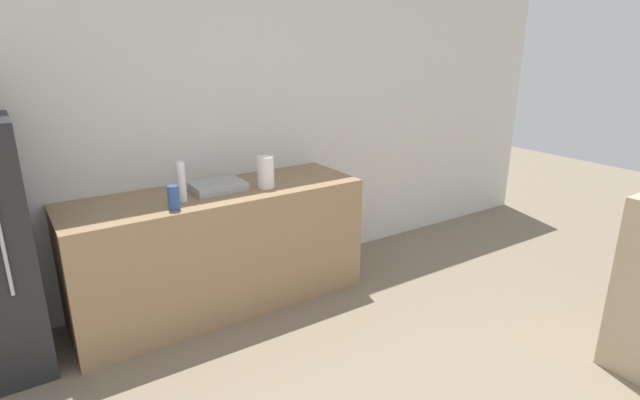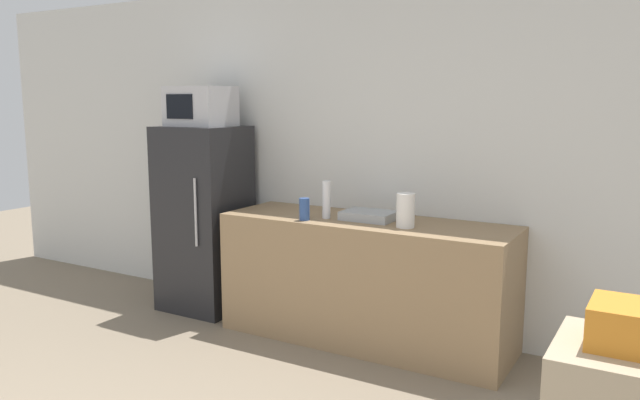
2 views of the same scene
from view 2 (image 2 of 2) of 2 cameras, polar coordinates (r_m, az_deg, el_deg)
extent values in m
cube|color=silver|center=(4.75, 3.63, 4.11)|extent=(8.00, 0.06, 2.60)
cube|color=#232326|center=(5.20, -10.54, -1.68)|extent=(0.64, 0.57, 1.51)
cylinder|color=#B7B7BC|center=(4.85, -11.30, -1.13)|extent=(0.02, 0.02, 0.53)
cube|color=#BCBCC1|center=(5.11, -10.84, 8.41)|extent=(0.48, 0.38, 0.32)
cube|color=black|center=(5.00, -12.74, 8.34)|extent=(0.26, 0.01, 0.19)
cube|color=#937551|center=(4.49, 4.16, -7.37)|extent=(2.08, 0.66, 0.88)
cube|color=#9EA3A8|center=(4.38, 4.53, -1.42)|extent=(0.36, 0.27, 0.06)
cylinder|color=silver|center=(4.40, 0.59, 0.03)|extent=(0.06, 0.06, 0.27)
cylinder|color=#2D4C8C|center=(4.35, -1.44, -0.84)|extent=(0.07, 0.07, 0.16)
cylinder|color=white|center=(4.13, 7.83, -0.94)|extent=(0.12, 0.12, 0.23)
camera|label=1|loc=(3.20, -48.18, 9.50)|focal=28.00mm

